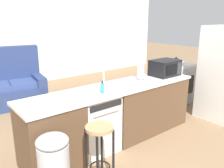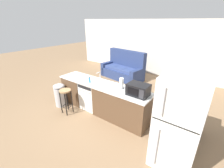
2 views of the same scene
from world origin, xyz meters
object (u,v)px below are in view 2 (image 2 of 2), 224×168
Objects in this scene: paper_towel_roll at (121,83)px; soap_bottle at (90,80)px; refrigerator at (178,124)px; bar_stool at (66,96)px; couch at (123,70)px; stove_range at (187,115)px; trash_bin at (60,95)px; dishwasher at (92,95)px; kettle at (183,96)px; microwave at (138,90)px.

paper_towel_roll is 1.60× the size of soap_bottle.
refrigerator is 2.38× the size of bar_stool.
paper_towel_roll is 0.13× the size of couch.
paper_towel_roll is 0.38× the size of bar_stool.
stove_range is 5.11× the size of soap_bottle.
refrigerator is 3.52m from trash_bin.
paper_towel_roll is 0.97m from soap_bottle.
paper_towel_roll is at bearing -58.67° from couch.
dishwasher is 2.98× the size of paper_towel_roll.
bar_stool is (-2.82, -1.09, -0.45)m from kettle.
refrigerator is at bearing -27.33° from microwave.
microwave reaches higher than stove_range.
microwave is 3.65m from couch.
trash_bin is (-1.90, -0.61, -0.66)m from paper_towel_roll.
soap_bottle is at bearing 22.85° from trash_bin.
microwave reaches higher than dishwasher.
microwave is at bearing -154.65° from kettle.
dishwasher is 1.66m from microwave.
stove_range is at bearing 14.83° from soap_bottle.
paper_towel_roll is 2.10m from trash_bin.
paper_towel_roll is at bearing 170.95° from microwave.
kettle is (-0.17, -0.13, 0.53)m from stove_range.
couch is (-3.26, 3.39, -0.49)m from refrigerator.
dishwasher is 0.40× the size of couch.
trash_bin is 3.37m from couch.
stove_range is 3.65m from trash_bin.
microwave reaches higher than bar_stool.
stove_range is at bearing 17.09° from trash_bin.
refrigerator reaches higher than kettle.
refrigerator is 1.71m from paper_towel_roll.
paper_towel_roll reaches higher than dishwasher.
microwave is 2.57m from trash_bin.
couch is at bearing 142.07° from kettle.
bar_stool is (-0.38, -0.67, 0.11)m from dishwasher.
dishwasher is 0.57m from soap_bottle.
soap_bottle is 0.86× the size of kettle.
paper_towel_roll is at bearing -166.53° from kettle.
refrigerator reaches higher than bar_stool.
paper_towel_roll is 0.38× the size of trash_bin.
trash_bin is (-0.95, -0.40, -0.59)m from soap_bottle.
stove_range is at bearing 16.37° from paper_towel_roll.
trash_bin is at bearing 179.57° from refrigerator.
refrigerator reaches higher than dishwasher.
kettle reaches higher than stove_range.
couch is (-2.20, 2.84, -0.65)m from microwave.
stove_range is 1.22× the size of trash_bin.
dishwasher is at bearing -170.15° from kettle.
couch is (-0.66, 2.84, -0.03)m from dishwasher.
stove_range is 0.57m from kettle.
dishwasher reaches higher than trash_bin.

